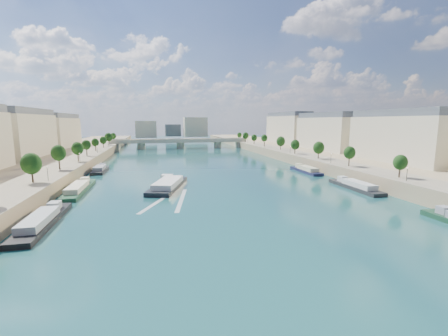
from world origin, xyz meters
TOP-DOWN VIEW (x-y plane):
  - ground at (0.00, 100.00)m, footprint 700.00×700.00m
  - quay_left at (-72.00, 100.00)m, footprint 44.00×520.00m
  - quay_right at (72.00, 100.00)m, footprint 44.00×520.00m
  - pave_left at (-57.00, 100.00)m, footprint 14.00×520.00m
  - pave_right at (57.00, 100.00)m, footprint 14.00×520.00m
  - trees_left at (-55.00, 102.00)m, footprint 4.80×268.80m
  - trees_right at (55.00, 110.00)m, footprint 4.80×268.80m
  - lamps_left at (-52.50, 90.00)m, footprint 0.36×200.36m
  - lamps_right at (52.50, 105.00)m, footprint 0.36×200.36m
  - buildings_right at (85.00, 112.00)m, footprint 16.00×226.00m
  - skyline at (3.19, 319.52)m, footprint 79.00×42.00m
  - bridge at (0.00, 225.65)m, footprint 112.00×12.00m
  - tour_barge at (-16.73, 74.36)m, footprint 15.69×28.79m
  - wake at (-16.73, 57.75)m, footprint 15.11×25.81m
  - moored_barges_left at (-45.50, 43.46)m, footprint 5.00×160.61m
  - moored_barges_right at (45.50, 41.16)m, footprint 5.00×126.19m

SIDE VIEW (x-z plane):
  - ground at x=0.00m, z-range 0.00..0.00m
  - wake at x=-16.73m, z-range 0.00..0.04m
  - moored_barges_right at x=45.50m, z-range -0.96..2.64m
  - moored_barges_left at x=-45.50m, z-range -0.96..2.64m
  - tour_barge at x=-16.73m, z-range -0.85..2.93m
  - quay_left at x=-72.00m, z-range 0.00..5.00m
  - quay_right at x=72.00m, z-range 0.00..5.00m
  - pave_left at x=-57.00m, z-range 5.00..5.10m
  - pave_right at x=57.00m, z-range 5.00..5.10m
  - bridge at x=0.00m, z-range 1.01..9.16m
  - lamps_left at x=-52.50m, z-range 5.64..9.92m
  - lamps_right at x=52.50m, z-range 5.64..9.92m
  - trees_left at x=-55.00m, z-range 6.35..14.61m
  - trees_right at x=55.00m, z-range 6.35..14.61m
  - skyline at x=3.19m, z-range 3.66..25.66m
  - buildings_right at x=85.00m, z-range 4.85..28.05m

